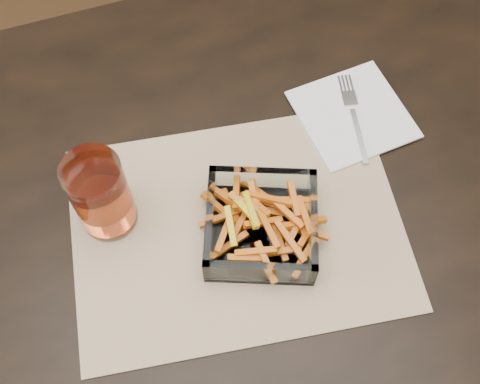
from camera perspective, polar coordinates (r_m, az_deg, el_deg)
The scene contains 6 objects.
dining_table at distance 0.92m, azimuth 1.25°, elevation -4.31°, with size 1.60×0.90×0.75m.
placemat at distance 0.83m, azimuth -0.26°, elevation -3.34°, with size 0.45×0.33×0.00m, color tan.
glass_bowl at distance 0.80m, azimuth 2.00°, elevation -3.29°, with size 0.19×0.19×0.06m.
tumbler at distance 0.80m, azimuth -12.99°, elevation -0.45°, with size 0.08×0.08×0.13m.
napkin at distance 0.93m, azimuth 10.64°, elevation 7.25°, with size 0.16×0.16×0.00m, color white.
fork at distance 0.93m, azimuth 10.71°, elevation 7.26°, with size 0.05×0.16×0.00m.
Camera 1 is at (-0.14, -0.33, 1.51)m, focal length 45.00 mm.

